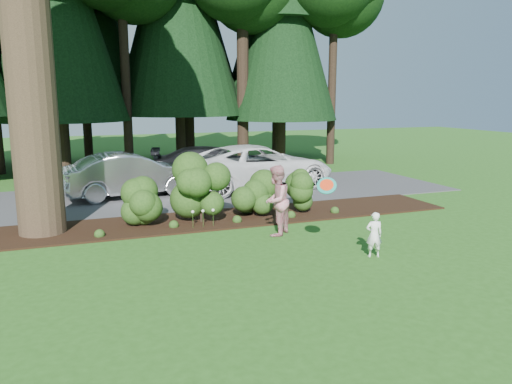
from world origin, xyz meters
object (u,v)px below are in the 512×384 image
at_px(car_dark_suv, 214,164).
at_px(child, 374,235).
at_px(car_white_suv, 257,167).
at_px(adult, 276,201).
at_px(car_silver_wagon, 131,175).
at_px(frisbee, 327,185).

xyz_separation_m(car_dark_suv, child, (0.70, -11.32, -0.27)).
bearing_deg(child, car_white_suv, -78.06).
bearing_deg(car_dark_suv, car_white_suv, -137.66).
bearing_deg(child, adult, -45.62).
relative_size(car_silver_wagon, child, 4.61).
bearing_deg(adult, car_dark_suv, -139.17).
relative_size(car_dark_suv, child, 4.95).
height_order(car_dark_suv, child, car_dark_suv).
bearing_deg(car_silver_wagon, frisbee, -168.45).
distance_m(car_dark_suv, child, 11.34).
distance_m(car_white_suv, adult, 6.99).
relative_size(car_silver_wagon, adult, 2.60).
bearing_deg(car_silver_wagon, car_white_suv, -99.46).
height_order(car_white_suv, child, car_white_suv).
bearing_deg(car_silver_wagon, adult, -164.53).
distance_m(car_white_suv, frisbee, 9.15).
xyz_separation_m(car_silver_wagon, adult, (3.07, -6.75, 0.11)).
bearing_deg(adult, child, 74.60).
bearing_deg(car_dark_suv, child, -165.74).
relative_size(child, frisbee, 2.01).
bearing_deg(child, frisbee, -0.46).
xyz_separation_m(car_white_suv, adult, (-1.98, -6.70, 0.04)).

